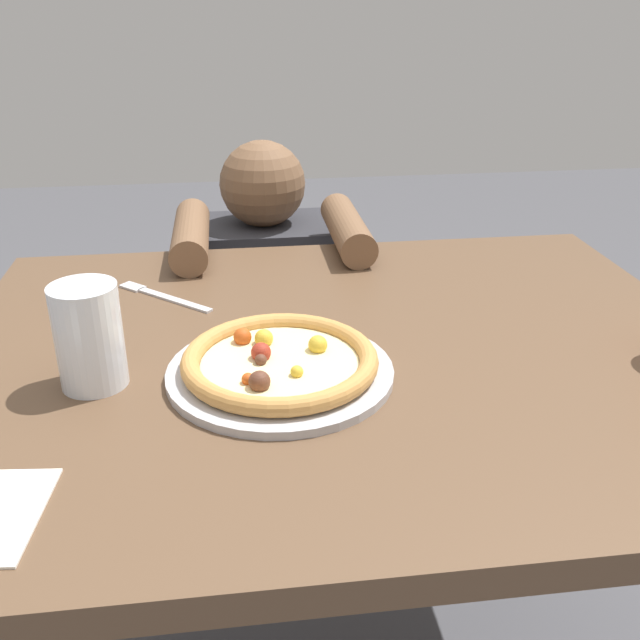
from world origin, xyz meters
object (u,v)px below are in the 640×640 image
water_cup_clear (89,335)px  fork (161,296)px  pizza_near (280,364)px  diner_seated (268,341)px

water_cup_clear → fork: 0.30m
pizza_near → water_cup_clear: water_cup_clear is taller
pizza_near → fork: (-0.18, 0.30, -0.02)m
pizza_near → diner_seated: size_ratio=0.33×
pizza_near → diner_seated: (0.02, 0.73, -0.33)m
pizza_near → fork: pizza_near is taller
water_cup_clear → fork: size_ratio=0.85×
pizza_near → fork: bearing=121.0°
pizza_near → diner_seated: 0.81m
diner_seated → water_cup_clear: bearing=-110.1°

